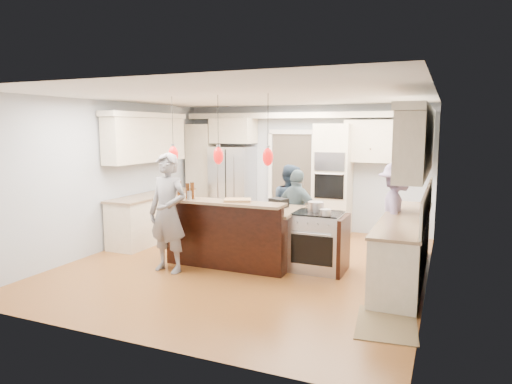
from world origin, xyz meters
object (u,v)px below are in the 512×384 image
kitchen_island (236,233)px  person_bar_end (168,213)px  refrigerator (233,186)px  person_far_left (289,206)px  island_range (319,242)px

kitchen_island → person_bar_end: size_ratio=1.14×
refrigerator → person_far_left: 2.23m
kitchen_island → island_range: size_ratio=2.28×
island_range → person_far_left: bearing=127.2°
person_bar_end → person_far_left: 2.48m
island_range → kitchen_island: bearing=-176.9°
island_range → person_bar_end: 2.39m
kitchen_island → person_far_left: 1.40m
person_far_left → island_range: bearing=143.8°
kitchen_island → island_range: kitchen_island is taller
kitchen_island → person_bar_end: person_bar_end is taller
island_range → person_far_left: (-0.91, 1.19, 0.32)m
refrigerator → person_far_left: (1.80, -1.30, -0.13)m
person_far_left → person_bar_end: bearing=76.7°
island_range → person_far_left: size_ratio=0.59×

